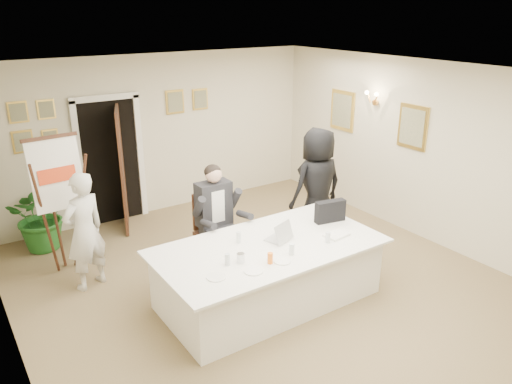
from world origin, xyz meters
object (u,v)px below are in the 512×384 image
object	(u,v)px
standing_man	(85,231)
potted_palm	(43,215)
flip_chart	(60,212)
steel_jug	(241,258)
laptop	(278,229)
laptop_bag	(330,211)
oj_glass	(270,258)
standing_woman	(317,186)
paper_stack	(336,235)
conference_table	(268,272)
seated_man	(216,217)

from	to	relation	value
standing_man	potted_palm	bearing A→B (deg)	-102.02
flip_chart	potted_palm	distance (m)	0.96
flip_chart	steel_jug	size ratio (longest dim) A/B	17.53
flip_chart	laptop	xyz separation A→B (m)	(2.13, -2.15, 0.02)
laptop_bag	standing_man	bearing A→B (deg)	163.70
oj_glass	standing_man	bearing A→B (deg)	127.42
standing_woman	paper_stack	world-z (taller)	standing_woman
flip_chart	steel_jug	world-z (taller)	flip_chart
oj_glass	paper_stack	bearing A→B (deg)	5.94
steel_jug	laptop_bag	bearing A→B (deg)	10.71
conference_table	laptop	distance (m)	0.56
paper_stack	steel_jug	bearing A→B (deg)	176.25
standing_woman	steel_jug	distance (m)	2.48
potted_palm	paper_stack	bearing A→B (deg)	-49.75
potted_palm	steel_jug	bearing A→B (deg)	-65.76
standing_man	seated_man	bearing A→B (deg)	144.37
standing_woman	laptop	distance (m)	1.73
standing_man	potted_palm	size ratio (longest dim) A/B	1.45
laptop	laptop_bag	size ratio (longest dim) A/B	0.81
laptop	oj_glass	xyz separation A→B (m)	(-0.45, -0.47, -0.07)
flip_chart	potted_palm	bearing A→B (deg)	95.11
seated_man	laptop_bag	size ratio (longest dim) A/B	3.60
seated_man	standing_woman	xyz separation A→B (m)	(1.74, -0.13, 0.15)
paper_stack	oj_glass	distance (m)	1.13
flip_chart	laptop_bag	distance (m)	3.69
conference_table	standing_woman	xyz separation A→B (m)	(1.65, 1.03, 0.52)
seated_man	oj_glass	xyz separation A→B (m)	(-0.16, -1.54, 0.07)
flip_chart	standing_man	bearing A→B (deg)	-76.62
flip_chart	steel_jug	bearing A→B (deg)	-59.70
standing_man	laptop	xyz separation A→B (m)	(1.98, -1.53, 0.11)
paper_stack	laptop_bag	bearing A→B (deg)	58.92
seated_man	potted_palm	distance (m)	2.76
oj_glass	potted_palm	bearing A→B (deg)	116.54
conference_table	standing_man	xyz separation A→B (m)	(-1.78, 1.61, 0.41)
conference_table	steel_jug	distance (m)	0.70
steel_jug	laptop	bearing A→B (deg)	19.79
oj_glass	laptop_bag	bearing A→B (deg)	20.72
paper_stack	steel_jug	size ratio (longest dim) A/B	2.79
laptop_bag	steel_jug	distance (m)	1.66
flip_chart	paper_stack	world-z (taller)	flip_chart
standing_man	laptop_bag	xyz separation A→B (m)	(2.89, -1.48, 0.12)
standing_woman	standing_man	bearing A→B (deg)	-7.57
laptop	oj_glass	distance (m)	0.66
potted_palm	steel_jug	xyz separation A→B (m)	(1.49, -3.31, 0.28)
standing_man	flip_chart	bearing A→B (deg)	-97.19
laptop	steel_jug	world-z (taller)	laptop
laptop_bag	paper_stack	bearing A→B (deg)	-110.24
steel_jug	standing_man	bearing A→B (deg)	125.19
steel_jug	seated_man	bearing A→B (deg)	72.17
conference_table	standing_man	distance (m)	2.43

